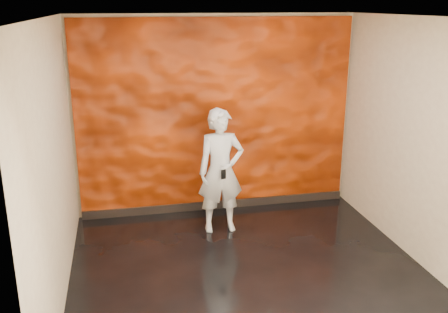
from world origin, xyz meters
TOP-DOWN VIEW (x-y plane):
  - room at (0.00, 0.00)m, footprint 4.02×4.02m
  - feature_wall at (0.00, 1.96)m, footprint 3.90×0.06m
  - baseboard at (0.00, 1.92)m, footprint 3.90×0.04m
  - man at (-0.09, 1.22)m, footprint 0.61×0.40m
  - phone at (-0.10, 1.00)m, footprint 0.07×0.04m

SIDE VIEW (x-z plane):
  - baseboard at x=0.00m, z-range 0.00..0.12m
  - man at x=-0.09m, z-range 0.00..1.66m
  - phone at x=-0.10m, z-range 0.80..0.92m
  - feature_wall at x=0.00m, z-range 0.00..2.75m
  - room at x=0.00m, z-range -0.01..2.81m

